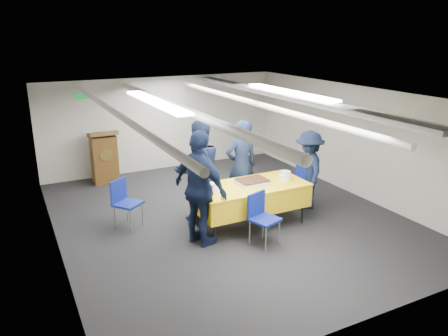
{
  "coord_description": "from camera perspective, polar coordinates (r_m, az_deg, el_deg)",
  "views": [
    {
      "loc": [
        -3.48,
        -6.74,
        3.36
      ],
      "look_at": [
        -0.17,
        -0.2,
        1.05
      ],
      "focal_mm": 35.0,
      "sensor_mm": 36.0,
      "label": 1
    }
  ],
  "objects": [
    {
      "name": "sailor_d",
      "position": [
        8.66,
        10.99,
        -0.24
      ],
      "size": [
        0.94,
        1.15,
        1.54
      ],
      "primitive_type": "imported",
      "rotation": [
        0.0,
        0.0,
        -2.0
      ],
      "color": "black",
      "rests_on": "ground"
    },
    {
      "name": "plate_stack_right",
      "position": [
        7.99,
        8.01,
        -1.03
      ],
      "size": [
        0.23,
        0.23,
        0.16
      ],
      "color": "white",
      "rests_on": "serving_table"
    },
    {
      "name": "sailor_b",
      "position": [
        7.92,
        -3.32,
        -0.41
      ],
      "size": [
        0.93,
        0.74,
        1.86
      ],
      "primitive_type": "imported",
      "rotation": [
        0.0,
        0.0,
        3.1
      ],
      "color": "black",
      "rests_on": "ground"
    },
    {
      "name": "ground",
      "position": [
        8.3,
        0.42,
        -6.4
      ],
      "size": [
        7.0,
        7.0,
        0.0
      ],
      "primitive_type": "plane",
      "color": "black",
      "rests_on": "ground"
    },
    {
      "name": "chair_near",
      "position": [
        7.14,
        4.84,
        -5.93
      ],
      "size": [
        0.53,
        0.53,
        0.87
      ],
      "color": "gray",
      "rests_on": "ground"
    },
    {
      "name": "plate_stack_left",
      "position": [
        7.3,
        -1.49,
        -2.67
      ],
      "size": [
        0.2,
        0.2,
        0.17
      ],
      "color": "white",
      "rests_on": "serving_table"
    },
    {
      "name": "sailor_c",
      "position": [
        6.97,
        -3.1,
        -2.75
      ],
      "size": [
        0.81,
        1.21,
        1.91
      ],
      "primitive_type": "imported",
      "rotation": [
        0.0,
        0.0,
        1.91
      ],
      "color": "black",
      "rests_on": "ground"
    },
    {
      "name": "sailor_a",
      "position": [
        8.32,
        2.28,
        0.25
      ],
      "size": [
        0.67,
        0.45,
        1.79
      ],
      "primitive_type": "imported",
      "rotation": [
        0.0,
        0.0,
        3.11
      ],
      "color": "black",
      "rests_on": "ground"
    },
    {
      "name": "chair_right",
      "position": [
        8.86,
        10.0,
        -1.42
      ],
      "size": [
        0.53,
        0.53,
        0.87
      ],
      "color": "gray",
      "rests_on": "ground"
    },
    {
      "name": "sheet_cake",
      "position": [
        7.72,
        3.72,
        -1.79
      ],
      "size": [
        0.54,
        0.42,
        0.09
      ],
      "color": "white",
      "rests_on": "serving_table"
    },
    {
      "name": "podium",
      "position": [
        10.34,
        -15.38,
        1.45
      ],
      "size": [
        0.62,
        0.53,
        1.25
      ],
      "color": "brown",
      "rests_on": "ground"
    },
    {
      "name": "room_shell",
      "position": [
        8.14,
        -0.28,
        6.53
      ],
      "size": [
        6.0,
        7.0,
        2.3
      ],
      "color": "beige",
      "rests_on": "ground"
    },
    {
      "name": "serving_table",
      "position": [
        7.77,
        3.49,
        -3.67
      ],
      "size": [
        2.01,
        0.96,
        0.77
      ],
      "color": "black",
      "rests_on": "ground"
    },
    {
      "name": "chair_left",
      "position": [
        7.92,
        -12.98,
        -3.91
      ],
      "size": [
        0.59,
        0.59,
        0.87
      ],
      "color": "gray",
      "rests_on": "ground"
    }
  ]
}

